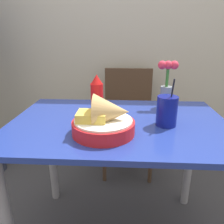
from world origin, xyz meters
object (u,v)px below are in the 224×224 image
Objects in this scene: drink_cup at (167,112)px; flower_vase at (167,85)px; ketchup_bottle at (97,96)px; food_basket at (106,120)px; chair_far_window at (128,110)px.

drink_cup is 0.28m from flower_vase.
drink_cup reaches higher than ketchup_bottle.
ketchup_bottle is at bearing 159.16° from drink_cup.
food_basket is 0.29m from drink_cup.
flower_vase reaches higher than chair_far_window.
flower_vase is (0.20, -0.55, 0.34)m from chair_far_window.
chair_far_window is 4.09× the size of ketchup_bottle.
ketchup_bottle is at bearing -103.95° from chair_far_window.
ketchup_bottle reaches higher than food_basket.
ketchup_bottle is 0.35m from drink_cup.
food_basket is at bearing -129.55° from flower_vase.
chair_far_window is at bearing 100.98° from drink_cup.
drink_cup is (0.16, -0.81, 0.28)m from chair_far_window.
chair_far_window is 3.25× the size of food_basket.
flower_vase is at bearing 20.73° from ketchup_bottle.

